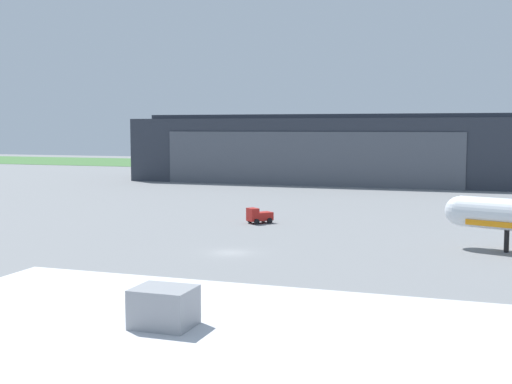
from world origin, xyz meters
name	(u,v)px	position (x,y,z in m)	size (l,w,h in m)	color
ground_plane	(231,253)	(0.00, 0.00, 0.00)	(440.00, 440.00, 0.00)	slate
grass_field_strip	(406,167)	(0.00, 171.14, 0.04)	(440.00, 56.00, 0.08)	#426F39
maintenance_hangar	(323,150)	(-13.78, 102.87, 8.26)	(95.72, 31.94, 17.44)	#2D333D
fuel_bowser	(259,216)	(-4.51, 23.25, 1.12)	(3.78, 3.93, 2.31)	#AD1E19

